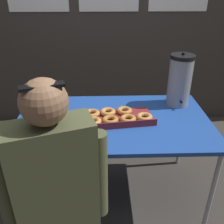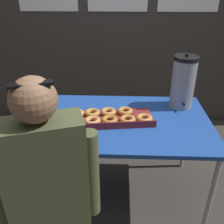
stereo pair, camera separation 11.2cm
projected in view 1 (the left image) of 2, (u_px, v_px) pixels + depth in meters
ground_plane at (113, 192)px, 2.14m from camera, size 12.00×12.00×0.00m
back_wall at (109, 21)px, 2.76m from camera, size 6.00×0.11×2.41m
folding_table at (113, 124)px, 1.83m from camera, size 1.40×0.82×0.72m
donut_box at (108, 118)px, 1.78m from camera, size 0.65×0.34×0.05m
coffee_urn at (180, 80)px, 1.94m from camera, size 0.18×0.21×0.43m
cell_phone at (37, 127)px, 1.70m from camera, size 0.11×0.15×0.01m
person_seated at (58, 203)px, 1.26m from camera, size 0.50×0.30×1.28m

